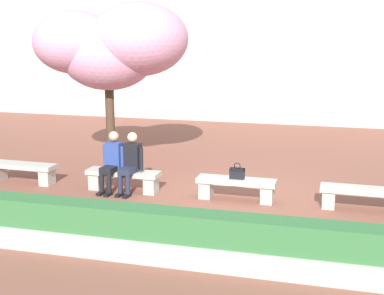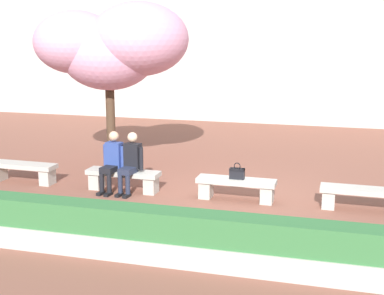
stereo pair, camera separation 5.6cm
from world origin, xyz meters
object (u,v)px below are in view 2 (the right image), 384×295
stone_bench_near_west (123,177)px  person_seated_left (112,159)px  stone_bench_west_end (22,170)px  cherry_tree_main (113,45)px  handbag (237,173)px  person_seated_right (131,160)px  stone_bench_center (236,186)px  stone_bench_near_east (363,196)px

stone_bench_near_west → person_seated_left: (-0.22, -0.05, 0.40)m
stone_bench_west_end → person_seated_left: (2.24, -0.05, 0.40)m
cherry_tree_main → handbag: bearing=-26.2°
cherry_tree_main → person_seated_right: bearing=-57.9°
person_seated_left → handbag: 2.70m
stone_bench_center → handbag: 0.28m
person_seated_right → cherry_tree_main: 3.08m
stone_bench_near_west → stone_bench_near_east: (4.93, 0.00, 0.00)m
stone_bench_near_west → person_seated_left: size_ratio=1.25×
cherry_tree_main → stone_bench_near_west: bearing=-62.4°
stone_bench_center → person_seated_right: person_seated_right is taller
person_seated_left → person_seated_right: 0.42m
stone_bench_center → cherry_tree_main: bearing=153.8°
stone_bench_center → handbag: size_ratio=4.77×
stone_bench_near_east → person_seated_right: bearing=-179.4°
person_seated_right → cherry_tree_main: bearing=122.1°
person_seated_left → handbag: bearing=1.1°
stone_bench_west_end → stone_bench_near_west: same height
stone_bench_west_end → person_seated_right: (2.67, -0.05, 0.40)m
person_seated_left → stone_bench_near_west: bearing=13.5°
stone_bench_center → person_seated_right: 2.30m
stone_bench_near_west → cherry_tree_main: size_ratio=0.40×
stone_bench_west_end → stone_bench_near_west: 2.47m
stone_bench_west_end → person_seated_right: person_seated_right is taller
stone_bench_near_east → cherry_tree_main: bearing=164.2°
person_seated_left → handbag: (2.70, 0.05, -0.12)m
stone_bench_near_east → person_seated_left: (-5.15, -0.05, 0.40)m
stone_bench_near_east → cherry_tree_main: 6.61m
handbag → stone_bench_west_end: bearing=180.0°
person_seated_left → cherry_tree_main: (-0.63, 1.69, 2.35)m
stone_bench_near_west → handbag: size_ratio=4.77×
stone_bench_center → person_seated_left: 2.72m
stone_bench_near_east → person_seated_right: person_seated_right is taller
stone_bench_west_end → stone_bench_center: 4.93m
handbag → stone_bench_center: bearing=169.5°
person_seated_right → handbag: 2.28m
person_seated_right → cherry_tree_main: size_ratio=0.32×
stone_bench_near_west → stone_bench_center: size_ratio=1.00×
stone_bench_near_west → cherry_tree_main: bearing=117.6°
stone_bench_near_east → handbag: size_ratio=4.77×
cherry_tree_main → stone_bench_near_east: bearing=-15.8°
stone_bench_near_east → person_seated_left: bearing=-179.4°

